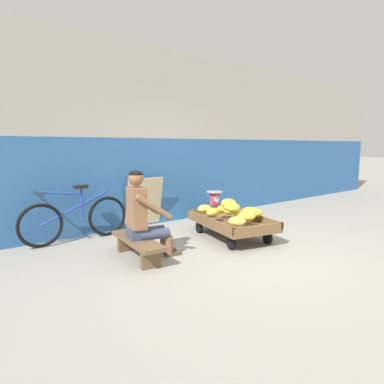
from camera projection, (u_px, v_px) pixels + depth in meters
ground_plane at (259, 260)px, 4.24m from camera, size 80.00×80.00×0.00m
back_wall at (148, 138)px, 6.09m from camera, size 16.00×0.30×3.18m
banana_cart at (231, 223)px, 5.22m from camera, size 1.15×1.59×0.36m
banana_pile at (232, 210)px, 5.09m from camera, size 0.94×1.24×0.26m
low_bench at (137, 244)px, 4.27m from camera, size 0.41×1.13×0.27m
vendor_seated at (143, 215)px, 4.26m from camera, size 0.72×0.56×1.14m
plastic_crate at (215, 214)px, 6.32m from camera, size 0.36×0.28×0.30m
weighing_scale at (215, 199)px, 6.27m from camera, size 0.30×0.30×0.29m
bicycle_near_left at (76, 219)px, 5.04m from camera, size 1.66×0.48×0.86m
sign_board at (144, 202)px, 5.94m from camera, size 0.70×0.19×0.89m
shopping_bag at (234, 219)px, 6.03m from camera, size 0.18×0.12×0.24m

